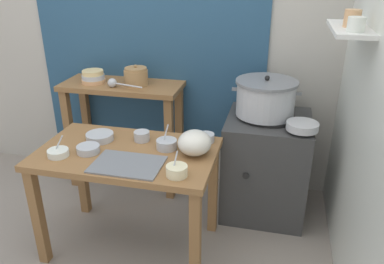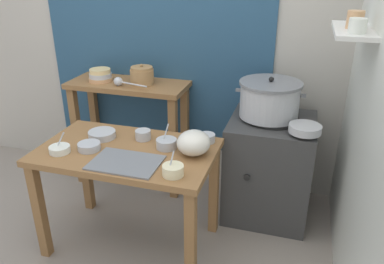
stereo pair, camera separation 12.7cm
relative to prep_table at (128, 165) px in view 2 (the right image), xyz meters
name	(u,v)px [view 2 (the right image)]	position (x,y,z in m)	size (l,w,h in m)	color
ground_plane	(127,246)	(-0.02, -0.07, -0.61)	(9.00, 9.00, 0.00)	gray
wall_back	(185,28)	(0.06, 1.03, 0.69)	(4.40, 0.12, 2.60)	#B2ADA3
wall_right	(383,69)	(1.38, 0.13, 0.69)	(0.30, 3.20, 2.60)	silver
prep_table	(128,165)	(0.00, 0.00, 0.00)	(1.10, 0.66, 0.72)	olive
back_shelf_table	(130,108)	(-0.34, 0.76, 0.07)	(0.96, 0.40, 0.90)	olive
stove_block	(269,167)	(0.84, 0.63, -0.23)	(0.60, 0.61, 0.78)	#383838
steamer_pot	(270,99)	(0.80, 0.65, 0.30)	(0.48, 0.43, 0.29)	#B7BABF
clay_pot	(142,75)	(-0.21, 0.76, 0.36)	(0.19, 0.19, 0.16)	#A37A4C
bowl_stack_enamel	(100,75)	(-0.56, 0.74, 0.34)	(0.19, 0.19, 0.10)	tan
ladle	(120,82)	(-0.36, 0.66, 0.33)	(0.30, 0.10, 0.07)	#B7BABF
serving_tray	(126,163)	(0.08, -0.17, 0.12)	(0.40, 0.28, 0.01)	slate
plastic_bag	(194,143)	(0.42, 0.06, 0.19)	(0.20, 0.22, 0.15)	silver
wide_pan	(305,129)	(1.05, 0.44, 0.20)	(0.21, 0.21, 0.05)	#B7BABF
prep_bowl_0	(143,134)	(0.04, 0.16, 0.14)	(0.10, 0.10, 0.06)	#B7BABF
prep_bowl_1	(102,134)	(-0.23, 0.11, 0.14)	(0.18, 0.18, 0.05)	#B7BABF
prep_bowl_2	(60,149)	(-0.37, -0.16, 0.13)	(0.13, 0.13, 0.13)	silver
prep_bowl_3	(89,146)	(-0.22, -0.07, 0.14)	(0.14, 0.14, 0.04)	#B7BABF
prep_bowl_4	(166,143)	(0.23, 0.09, 0.14)	(0.13, 0.13, 0.15)	#B7BABF
prep_bowl_5	(207,138)	(0.45, 0.24, 0.14)	(0.11, 0.11, 0.05)	#B7BABF
prep_bowl_6	(173,170)	(0.38, -0.22, 0.14)	(0.12, 0.12, 0.14)	beige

